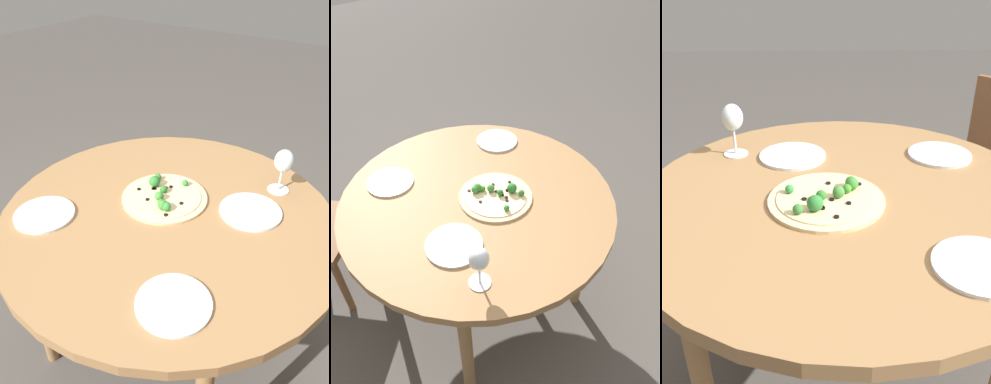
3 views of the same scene
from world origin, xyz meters
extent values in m
plane|color=#4C4742|center=(0.00, 0.00, 0.00)|extent=(12.00, 12.00, 0.00)
cylinder|color=olive|center=(0.00, 0.00, 0.72)|extent=(1.17, 1.17, 0.04)
cylinder|color=olive|center=(-0.36, -0.36, 0.35)|extent=(0.05, 0.05, 0.70)
cylinder|color=olive|center=(0.36, -0.36, 0.35)|extent=(0.05, 0.05, 0.70)
cylinder|color=olive|center=(-0.36, 0.36, 0.35)|extent=(0.05, 0.05, 0.70)
cylinder|color=#DBBC89|center=(-0.06, -0.05, 0.74)|extent=(0.31, 0.31, 0.01)
cylinder|color=beige|center=(-0.06, -0.05, 0.75)|extent=(0.27, 0.27, 0.00)
sphere|color=#2C7027|center=(-0.07, -0.07, 0.76)|extent=(0.03, 0.03, 0.03)
sphere|color=#3B8527|center=(0.00, -0.03, 0.76)|extent=(0.03, 0.03, 0.03)
sphere|color=#2C742F|center=(-0.09, -0.12, 0.77)|extent=(0.04, 0.04, 0.04)
sphere|color=#33702D|center=(-0.13, -0.14, 0.76)|extent=(0.03, 0.03, 0.03)
sphere|color=#3D7A35|center=(-0.02, -0.06, 0.77)|extent=(0.03, 0.03, 0.03)
sphere|color=#368537|center=(0.01, 0.00, 0.77)|extent=(0.03, 0.03, 0.03)
sphere|color=#387A2E|center=(0.01, -0.01, 0.77)|extent=(0.04, 0.04, 0.04)
sphere|color=#2F8337|center=(-0.16, -0.03, 0.76)|extent=(0.02, 0.02, 0.02)
cylinder|color=black|center=(0.00, -0.09, 0.75)|extent=(0.01, 0.01, 0.00)
cylinder|color=black|center=(-0.12, -0.07, 0.75)|extent=(0.01, 0.01, 0.00)
cylinder|color=black|center=(-0.04, -0.07, 0.75)|extent=(0.01, 0.01, 0.00)
cylinder|color=black|center=(-0.08, -0.07, 0.75)|extent=(0.01, 0.01, 0.00)
cylinder|color=black|center=(-0.04, -0.16, 0.75)|extent=(0.01, 0.01, 0.00)
cylinder|color=black|center=(-0.07, -0.11, 0.75)|extent=(0.01, 0.01, 0.00)
cylinder|color=black|center=(0.04, 0.01, 0.75)|extent=(0.01, 0.01, 0.00)
cylinder|color=black|center=(-0.05, 0.02, 0.75)|extent=(0.01, 0.01, 0.00)
cylinder|color=black|center=(-0.07, -0.11, 0.75)|extent=(0.01, 0.01, 0.00)
cylinder|color=black|center=(-0.10, -0.08, 0.75)|extent=(0.01, 0.01, 0.00)
cylinder|color=silver|center=(-0.35, 0.27, 0.74)|extent=(0.08, 0.08, 0.00)
cylinder|color=silver|center=(-0.35, 0.27, 0.78)|extent=(0.01, 0.01, 0.08)
ellipsoid|color=silver|center=(-0.35, 0.27, 0.86)|extent=(0.07, 0.07, 0.09)
cylinder|color=silver|center=(0.26, -0.34, 0.74)|extent=(0.21, 0.21, 0.01)
cylinder|color=silver|center=(0.33, 0.23, 0.74)|extent=(0.21, 0.21, 0.01)
cylinder|color=silver|center=(-0.16, 0.24, 0.74)|extent=(0.22, 0.22, 0.01)
camera|label=1|loc=(0.87, 0.57, 1.54)|focal=35.00mm
camera|label=2|loc=(-0.95, 0.73, 1.81)|focal=35.00mm
camera|label=3|loc=(-0.09, -1.04, 1.31)|focal=40.00mm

